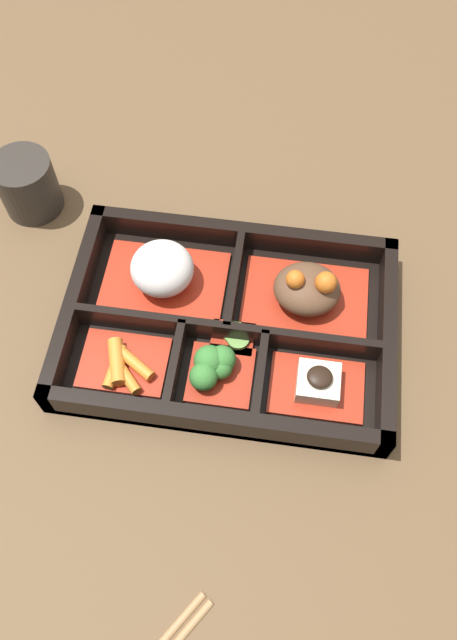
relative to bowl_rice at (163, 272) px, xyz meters
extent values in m
plane|color=brown|center=(0.08, -0.04, -0.03)|extent=(3.00, 3.00, 0.00)
cube|color=black|center=(0.08, -0.04, -0.03)|extent=(0.34, 0.23, 0.01)
cube|color=black|center=(0.08, -0.15, -0.01)|extent=(0.34, 0.01, 0.04)
cube|color=black|center=(0.08, 0.07, -0.01)|extent=(0.34, 0.01, 0.04)
cube|color=black|center=(-0.09, -0.04, -0.01)|extent=(0.01, 0.23, 0.04)
cube|color=black|center=(0.24, -0.04, -0.01)|extent=(0.01, 0.23, 0.04)
cube|color=black|center=(0.08, -0.06, -0.01)|extent=(0.31, 0.01, 0.04)
cube|color=black|center=(0.03, -0.10, -0.01)|extent=(0.01, 0.09, 0.04)
cube|color=black|center=(0.12, -0.10, -0.01)|extent=(0.01, 0.09, 0.04)
cube|color=black|center=(0.08, 0.00, -0.01)|extent=(0.01, 0.12, 0.04)
cube|color=#B22D19|center=(0.00, 0.00, -0.02)|extent=(0.13, 0.09, 0.01)
ellipsoid|color=silver|center=(0.00, 0.00, 0.01)|extent=(0.07, 0.07, 0.05)
cube|color=#B22D19|center=(0.15, 0.00, -0.02)|extent=(0.13, 0.09, 0.01)
ellipsoid|color=brown|center=(0.15, 0.00, 0.00)|extent=(0.07, 0.06, 0.04)
sphere|color=#D1661E|center=(0.14, 0.00, 0.02)|extent=(0.02, 0.02, 0.02)
sphere|color=#D1661E|center=(0.17, 0.00, 0.02)|extent=(0.02, 0.02, 0.02)
cube|color=#B22D19|center=(-0.02, -0.10, -0.02)|extent=(0.09, 0.07, 0.01)
cylinder|color=orange|center=(-0.02, -0.12, -0.01)|extent=(0.04, 0.04, 0.01)
cylinder|color=orange|center=(-0.03, -0.10, -0.01)|extent=(0.03, 0.05, 0.02)
cylinder|color=orange|center=(-0.01, -0.10, -0.01)|extent=(0.04, 0.03, 0.01)
cylinder|color=orange|center=(-0.03, -0.11, -0.01)|extent=(0.02, 0.05, 0.01)
cube|color=#B22D19|center=(0.07, -0.10, -0.02)|extent=(0.06, 0.07, 0.01)
sphere|color=#387A33|center=(0.06, -0.11, -0.01)|extent=(0.03, 0.03, 0.03)
sphere|color=#387A33|center=(0.06, -0.09, 0.00)|extent=(0.03, 0.03, 0.03)
sphere|color=#387A33|center=(0.07, -0.09, -0.01)|extent=(0.03, 0.03, 0.03)
sphere|color=#387A33|center=(0.06, -0.09, -0.01)|extent=(0.02, 0.02, 0.02)
sphere|color=#387A33|center=(0.08, -0.10, -0.01)|extent=(0.02, 0.02, 0.02)
cube|color=#B22D19|center=(0.17, -0.10, -0.02)|extent=(0.09, 0.07, 0.01)
cube|color=beige|center=(0.17, -0.10, -0.01)|extent=(0.04, 0.04, 0.02)
ellipsoid|color=black|center=(0.17, -0.10, 0.00)|extent=(0.02, 0.02, 0.01)
cube|color=#B22D19|center=(0.08, -0.06, -0.02)|extent=(0.04, 0.04, 0.01)
cylinder|color=#75A84C|center=(0.08, -0.05, -0.02)|extent=(0.02, 0.02, 0.00)
cylinder|color=#75A84C|center=(0.09, -0.06, -0.02)|extent=(0.02, 0.02, 0.00)
cylinder|color=#75A84C|center=(0.08, -0.05, -0.02)|extent=(0.03, 0.03, 0.00)
cylinder|color=#2D2823|center=(-0.18, 0.09, 0.00)|extent=(0.07, 0.07, 0.07)
cylinder|color=#597A38|center=(-0.18, 0.09, 0.03)|extent=(0.06, 0.06, 0.01)
camera|label=1|loc=(0.12, -0.35, 0.55)|focal=35.00mm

